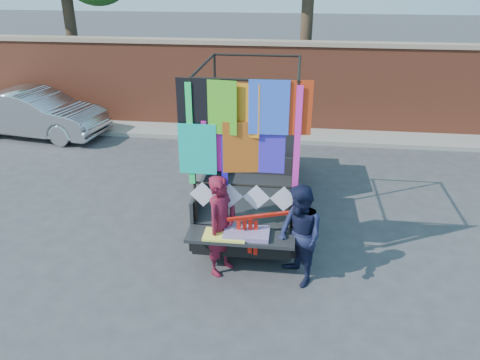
# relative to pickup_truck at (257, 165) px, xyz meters

# --- Properties ---
(ground) EXTENTS (90.00, 90.00, 0.00)m
(ground) POSITION_rel_pickup_truck_xyz_m (-0.08, -2.22, -0.79)
(ground) COLOR #38383A
(ground) RESTS_ON ground
(brick_wall) EXTENTS (30.00, 0.45, 2.61)m
(brick_wall) POSITION_rel_pickup_truck_xyz_m (-0.08, 4.78, 0.54)
(brick_wall) COLOR #9A462C
(brick_wall) RESTS_ON ground
(curb) EXTENTS (30.00, 1.20, 0.12)m
(curb) POSITION_rel_pickup_truck_xyz_m (-0.08, 4.08, -0.73)
(curb) COLOR gray
(curb) RESTS_ON ground
(pickup_truck) EXTENTS (1.97, 4.96, 3.12)m
(pickup_truck) POSITION_rel_pickup_truck_xyz_m (0.00, 0.00, 0.00)
(pickup_truck) COLOR black
(pickup_truck) RESTS_ON ground
(sedan) EXTENTS (4.24, 2.01, 1.34)m
(sedan) POSITION_rel_pickup_truck_xyz_m (-6.70, 3.31, -0.12)
(sedan) COLOR #A7A9AE
(sedan) RESTS_ON ground
(woman) EXTENTS (0.64, 0.73, 1.68)m
(woman) POSITION_rel_pickup_truck_xyz_m (-0.31, -2.61, 0.05)
(woman) COLOR maroon
(woman) RESTS_ON ground
(man) EXTENTS (0.94, 1.00, 1.63)m
(man) POSITION_rel_pickup_truck_xyz_m (0.90, -2.73, 0.03)
(man) COLOR #161B39
(man) RESTS_ON ground
(streamer_bundle) EXTENTS (0.98, 0.40, 0.70)m
(streamer_bundle) POSITION_rel_pickup_truck_xyz_m (0.18, -2.69, 0.09)
(streamer_bundle) COLOR red
(streamer_bundle) RESTS_ON ground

